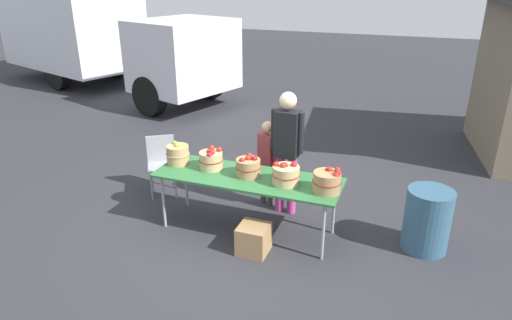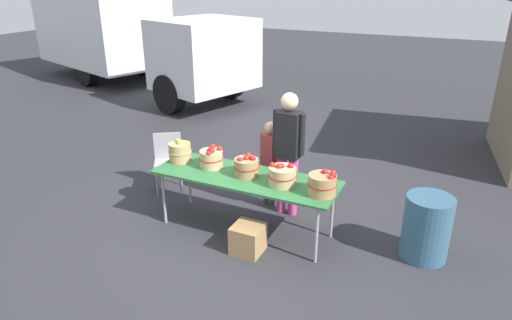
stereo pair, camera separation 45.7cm
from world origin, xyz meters
The scene contains 13 objects.
ground_plane centered at (0.00, 0.00, 0.00)m, with size 40.00×40.00×0.00m, color #2D2D33.
market_table centered at (0.00, 0.00, 0.71)m, with size 2.30×0.76×0.75m.
apple_basket_green_0 centered at (-0.99, 0.06, 0.88)m, with size 0.31×0.31×0.30m.
apple_basket_red_0 centered at (-0.52, 0.07, 0.87)m, with size 0.31×0.31×0.27m.
apple_basket_red_1 centered at (0.00, 0.03, 0.87)m, with size 0.32×0.32×0.27m.
apple_basket_red_2 centered at (0.50, -0.03, 0.87)m, with size 0.34×0.34×0.27m.
apple_basket_red_3 centered at (0.99, -0.06, 0.88)m, with size 0.33×0.33×0.29m.
vendor_adult centered at (0.30, 0.63, 0.99)m, with size 0.44×0.24×1.68m.
child_customer centered at (-0.01, 0.77, 0.72)m, with size 0.31×0.23×1.22m.
box_truck centered at (-6.86, 5.84, 1.49)m, with size 7.99×4.46×2.75m.
folding_chair centered at (-1.57, 0.56, 0.51)m, with size 0.55×0.55×0.86m.
trash_barrel centered at (2.12, 0.35, 0.38)m, with size 0.53×0.53×0.76m, color #335972.
produce_crate centered at (0.24, -0.44, 0.17)m, with size 0.35×0.35×0.35m, color #A87F51.
Camera 1 is at (1.86, -4.68, 3.07)m, focal length 31.92 mm.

